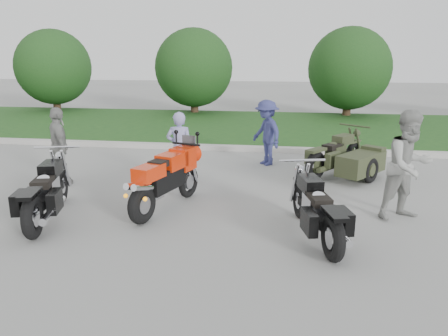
# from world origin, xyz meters

# --- Properties ---
(ground) EXTENTS (80.00, 80.00, 0.00)m
(ground) POSITION_xyz_m (0.00, 0.00, 0.00)
(ground) COLOR #9E9D98
(ground) RESTS_ON ground
(curb) EXTENTS (60.00, 0.30, 0.15)m
(curb) POSITION_xyz_m (0.00, 6.00, 0.07)
(curb) COLOR #B2AFA8
(curb) RESTS_ON ground
(grass_strip) EXTENTS (60.00, 8.00, 0.14)m
(grass_strip) POSITION_xyz_m (0.00, 10.15, 0.07)
(grass_strip) COLOR #346322
(grass_strip) RESTS_ON ground
(tree_far_left) EXTENTS (3.60, 3.60, 4.00)m
(tree_far_left) POSITION_xyz_m (-10.00, 13.50, 2.19)
(tree_far_left) COLOR #3F2B1C
(tree_far_left) RESTS_ON ground
(tree_mid_left) EXTENTS (3.60, 3.60, 4.00)m
(tree_mid_left) POSITION_xyz_m (-3.00, 13.50, 2.19)
(tree_mid_left) COLOR #3F2B1C
(tree_mid_left) RESTS_ON ground
(tree_mid_right) EXTENTS (3.60, 3.60, 4.00)m
(tree_mid_right) POSITION_xyz_m (4.00, 13.50, 2.19)
(tree_mid_right) COLOR #3F2B1C
(tree_mid_right) RESTS_ON ground
(sportbike_red) EXTENTS (0.86, 2.21, 1.07)m
(sportbike_red) POSITION_xyz_m (-0.73, 0.69, 0.63)
(sportbike_red) COLOR black
(sportbike_red) RESTS_ON ground
(cruiser_left) EXTENTS (0.85, 2.41, 0.95)m
(cruiser_left) POSITION_xyz_m (-2.62, -0.13, 0.48)
(cruiser_left) COLOR black
(cruiser_left) RESTS_ON ground
(cruiser_right) EXTENTS (0.81, 2.30, 0.90)m
(cruiser_right) POSITION_xyz_m (1.98, -0.24, 0.46)
(cruiser_right) COLOR black
(cruiser_right) RESTS_ON ground
(cruiser_sidecar) EXTENTS (1.93, 2.22, 0.92)m
(cruiser_sidecar) POSITION_xyz_m (2.90, 3.44, 0.43)
(cruiser_sidecar) COLOR black
(cruiser_sidecar) RESTS_ON ground
(person_stripe) EXTENTS (0.61, 0.42, 1.62)m
(person_stripe) POSITION_xyz_m (-0.89, 2.41, 0.81)
(person_stripe) COLOR #8F8EC2
(person_stripe) RESTS_ON ground
(person_grey) EXTENTS (1.17, 1.08, 1.92)m
(person_grey) POSITION_xyz_m (3.57, 0.94, 0.96)
(person_grey) COLOR #9A9B95
(person_grey) RESTS_ON ground
(person_denim) EXTENTS (1.16, 1.26, 1.70)m
(person_denim) POSITION_xyz_m (0.91, 4.45, 0.85)
(person_denim) COLOR navy
(person_denim) RESTS_ON ground
(person_back) EXTENTS (0.96, 1.04, 1.72)m
(person_back) POSITION_xyz_m (-3.52, 2.01, 0.86)
(person_back) COLOR gray
(person_back) RESTS_ON ground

